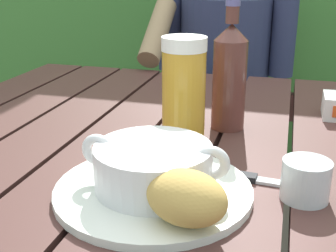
% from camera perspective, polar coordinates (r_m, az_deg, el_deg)
% --- Properties ---
extents(dining_table, '(1.20, 0.96, 0.77)m').
position_cam_1_polar(dining_table, '(0.96, 2.69, -5.71)').
color(dining_table, '#492B27').
rests_on(dining_table, ground_plane).
extents(chair_near_diner, '(0.45, 0.48, 1.05)m').
position_cam_1_polar(chair_near_diner, '(1.87, 7.67, 1.60)').
color(chair_near_diner, '#422923').
rests_on(chair_near_diner, ground_plane).
extents(person_eating, '(0.48, 0.47, 1.18)m').
position_cam_1_polar(person_eating, '(1.62, 6.85, 6.13)').
color(person_eating, '#2A3151').
rests_on(person_eating, ground_plane).
extents(serving_plate, '(0.29, 0.29, 0.01)m').
position_cam_1_polar(serving_plate, '(0.66, -1.87, -8.18)').
color(serving_plate, white).
rests_on(serving_plate, dining_table).
extents(soup_bowl, '(0.22, 0.17, 0.07)m').
position_cam_1_polar(soup_bowl, '(0.64, -1.91, -5.07)').
color(soup_bowl, white).
rests_on(soup_bowl, serving_plate).
extents(bread_roll, '(0.13, 0.11, 0.07)m').
position_cam_1_polar(bread_roll, '(0.56, 2.36, -9.09)').
color(bread_roll, tan).
rests_on(bread_roll, serving_plate).
extents(beer_glass, '(0.08, 0.08, 0.19)m').
position_cam_1_polar(beer_glass, '(0.83, 2.06, 4.76)').
color(beer_glass, gold).
rests_on(beer_glass, dining_table).
extents(beer_bottle, '(0.07, 0.07, 0.25)m').
position_cam_1_polar(beer_bottle, '(0.89, 7.86, 6.40)').
color(beer_bottle, '#552D26').
rests_on(beer_bottle, dining_table).
extents(water_glass_small, '(0.07, 0.07, 0.06)m').
position_cam_1_polar(water_glass_small, '(0.66, 17.17, -6.61)').
color(water_glass_small, silver).
rests_on(water_glass_small, dining_table).
extents(table_knife, '(0.15, 0.03, 0.01)m').
position_cam_1_polar(table_knife, '(0.71, 11.03, -6.67)').
color(table_knife, silver).
rests_on(table_knife, dining_table).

